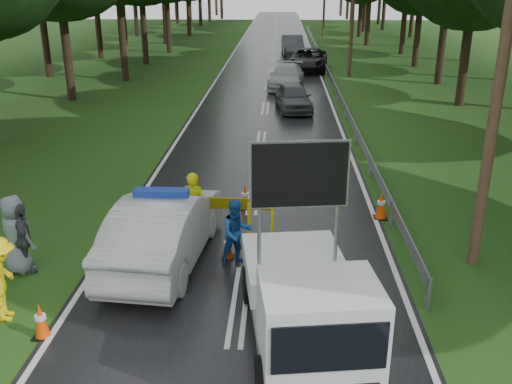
# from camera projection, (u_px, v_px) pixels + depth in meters

# --- Properties ---
(ground) EXTENTS (160.00, 160.00, 0.00)m
(ground) POSITION_uv_depth(u_px,v_px,m) (240.00, 305.00, 11.39)
(ground) COLOR #164413
(ground) RESTS_ON ground
(road) EXTENTS (7.00, 140.00, 0.02)m
(road) POSITION_uv_depth(u_px,v_px,m) (270.00, 71.00, 39.41)
(road) COLOR black
(road) RESTS_ON ground
(guardrail) EXTENTS (0.12, 60.06, 0.70)m
(guardrail) POSITION_uv_depth(u_px,v_px,m) (325.00, 64.00, 38.76)
(guardrail) COLOR gray
(guardrail) RESTS_ON ground
(utility_pole_near) EXTENTS (1.40, 0.24, 10.00)m
(utility_pole_near) POSITION_uv_depth(u_px,v_px,m) (506.00, 35.00, 11.25)
(utility_pole_near) COLOR #492F21
(utility_pole_near) RESTS_ON ground
(police_sedan) EXTENTS (2.15, 5.00, 1.76)m
(police_sedan) POSITION_uv_depth(u_px,v_px,m) (164.00, 229.00, 12.86)
(police_sedan) COLOR silver
(police_sedan) RESTS_ON ground
(work_truck) EXTENTS (2.45, 4.53, 3.45)m
(work_truck) POSITION_uv_depth(u_px,v_px,m) (307.00, 303.00, 9.71)
(work_truck) COLOR gray
(work_truck) RESTS_ON ground
(barrier) EXTENTS (2.92, 0.22, 1.21)m
(barrier) POSITION_uv_depth(u_px,v_px,m) (214.00, 209.00, 13.70)
(barrier) COLOR #F0F30D
(barrier) RESTS_ON ground
(officer) EXTENTS (0.65, 0.45, 1.72)m
(officer) POSITION_uv_depth(u_px,v_px,m) (193.00, 205.00, 14.04)
(officer) COLOR #C8D30B
(officer) RESTS_ON ground
(civilian) EXTENTS (0.93, 0.85, 1.55)m
(civilian) POSITION_uv_depth(u_px,v_px,m) (237.00, 233.00, 12.75)
(civilian) COLOR #184DA0
(civilian) RESTS_ON ground
(bystander_left) EXTENTS (0.86, 1.20, 1.68)m
(bystander_left) POSITION_uv_depth(u_px,v_px,m) (2.00, 279.00, 10.67)
(bystander_left) COLOR yellow
(bystander_left) RESTS_ON ground
(bystander_mid) EXTENTS (0.81, 1.02, 1.62)m
(bystander_mid) POSITION_uv_depth(u_px,v_px,m) (23.00, 239.00, 12.36)
(bystander_mid) COLOR #45494E
(bystander_mid) RESTS_ON ground
(bystander_right) EXTENTS (1.03, 0.90, 1.79)m
(bystander_right) POSITION_uv_depth(u_px,v_px,m) (16.00, 234.00, 12.38)
(bystander_right) COLOR gray
(bystander_right) RESTS_ON ground
(queue_car_first) EXTENTS (2.00, 3.95, 1.29)m
(queue_car_first) POSITION_uv_depth(u_px,v_px,m) (293.00, 97.00, 27.64)
(queue_car_first) COLOR #3F4247
(queue_car_first) RESTS_ON ground
(queue_car_second) EXTENTS (2.34, 4.75, 1.33)m
(queue_car_second) POSITION_uv_depth(u_px,v_px,m) (286.00, 77.00, 33.25)
(queue_car_second) COLOR #AFB2B7
(queue_car_second) RESTS_ON ground
(queue_car_third) EXTENTS (3.04, 5.67, 1.51)m
(queue_car_third) POSITION_uv_depth(u_px,v_px,m) (308.00, 60.00, 39.28)
(queue_car_third) COLOR black
(queue_car_third) RESTS_ON ground
(queue_car_fourth) EXTENTS (1.93, 4.86, 1.57)m
(queue_car_fourth) POSITION_uv_depth(u_px,v_px,m) (292.00, 45.00, 47.42)
(queue_car_fourth) COLOR #404347
(queue_car_fourth) RESTS_ON ground
(cone_near_left) EXTENTS (0.33, 0.33, 0.69)m
(cone_near_left) POSITION_uv_depth(u_px,v_px,m) (41.00, 321.00, 10.26)
(cone_near_left) COLOR black
(cone_near_left) RESTS_ON ground
(cone_center) EXTENTS (0.30, 0.30, 0.64)m
(cone_center) POSITION_uv_depth(u_px,v_px,m) (228.00, 246.00, 13.17)
(cone_center) COLOR black
(cone_center) RESTS_ON ground
(cone_far) EXTENTS (0.35, 0.35, 0.73)m
(cone_far) POSITION_uv_depth(u_px,v_px,m) (245.00, 197.00, 15.95)
(cone_far) COLOR black
(cone_far) RESTS_ON ground
(cone_left_mid) EXTENTS (0.30, 0.30, 0.64)m
(cone_left_mid) POSITION_uv_depth(u_px,v_px,m) (139.00, 226.00, 14.20)
(cone_left_mid) COLOR black
(cone_left_mid) RESTS_ON ground
(cone_right) EXTENTS (0.36, 0.36, 0.76)m
(cone_right) POSITION_uv_depth(u_px,v_px,m) (381.00, 206.00, 15.32)
(cone_right) COLOR black
(cone_right) RESTS_ON ground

